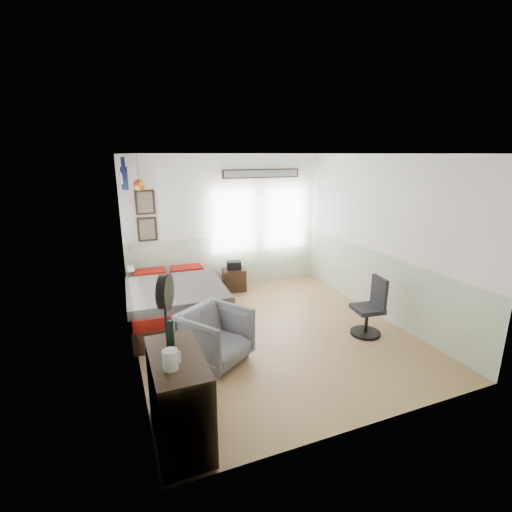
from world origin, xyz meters
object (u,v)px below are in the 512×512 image
(bed, at_px, (175,302))
(dresser, at_px, (179,398))
(task_chair, at_px, (370,312))
(armchair, at_px, (215,336))
(nightstand, at_px, (234,280))

(bed, height_order, dresser, dresser)
(bed, height_order, task_chair, task_chair)
(dresser, bearing_deg, armchair, 60.20)
(nightstand, bearing_deg, dresser, -107.27)
(bed, bearing_deg, task_chair, -28.95)
(dresser, relative_size, armchair, 1.25)
(nightstand, bearing_deg, armchair, -105.20)
(dresser, bearing_deg, bed, 80.84)
(nightstand, distance_m, task_chair, 2.92)
(armchair, bearing_deg, nightstand, 32.01)
(armchair, xyz_separation_m, task_chair, (2.41, -0.14, 0.01))
(bed, bearing_deg, nightstand, 38.02)
(nightstand, xyz_separation_m, task_chair, (1.32, -2.60, 0.15))
(dresser, distance_m, nightstand, 4.13)
(task_chair, bearing_deg, dresser, -153.71)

